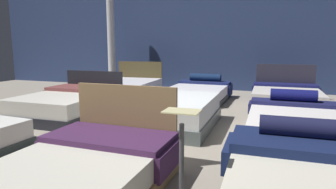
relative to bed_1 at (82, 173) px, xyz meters
The scene contains 11 objects.
ground_plane 2.42m from the bed_1, 91.13° to the left, with size 18.00×18.00×0.02m, color gray.
showroom_back_wall 7.83m from the bed_1, 90.35° to the left, with size 18.00×0.06×3.50m, color navy.
bed_1 is the anchor object (origin of this frame).
bed_3 3.60m from the bed_1, 129.63° to the left, with size 1.70×2.13×0.88m.
bed_4 2.68m from the bed_1, 90.52° to the left, with size 1.64×1.93×0.53m.
bed_5 3.49m from the bed_1, 52.30° to the left, with size 1.57×2.06×0.68m.
bed_6 5.88m from the bed_1, 112.84° to the left, with size 1.70×2.19×0.98m.
bed_7 5.50m from the bed_1, 91.00° to the left, with size 1.58×1.97×0.67m.
bed_8 5.88m from the bed_1, 68.80° to the left, with size 1.70×2.02×0.98m.
price_sign 1.07m from the bed_1, ahead, with size 0.28×0.24×0.95m.
support_pillar 7.85m from the bed_1, 117.79° to the left, with size 0.26×0.26×3.50m, color silver.
Camera 1 is at (1.72, -4.63, 1.44)m, focal length 30.76 mm.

